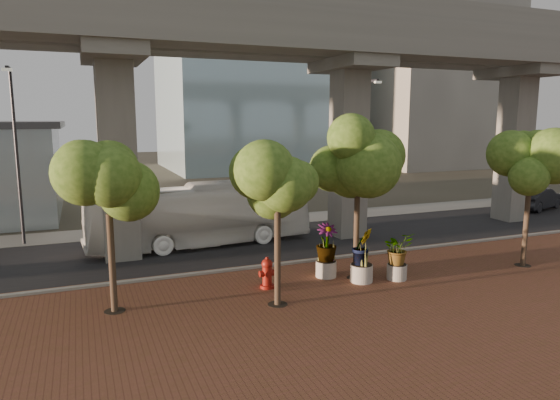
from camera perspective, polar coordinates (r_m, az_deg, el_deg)
name	(u,v)px	position (r m, az deg, el deg)	size (l,w,h in m)	color
ground	(257,256)	(24.00, -2.60, -6.39)	(160.00, 160.00, 0.00)	#3C382B
brick_plaza	(338,316)	(17.04, 6.62, -13.00)	(70.00, 13.00, 0.06)	brown
asphalt_road	(244,246)	(25.82, -4.08, -5.23)	(90.00, 8.00, 0.04)	black
curb_strip	(272,265)	(22.17, -0.87, -7.49)	(70.00, 0.25, 0.16)	gray
far_sidewalk	(217,225)	(30.96, -7.23, -2.82)	(90.00, 3.00, 0.06)	gray
transit_viaduct	(243,102)	(25.02, -4.28, 11.11)	(72.00, 5.60, 12.40)	gray
midrise_block	(429,78)	(73.86, 16.69, 13.17)	(18.00, 16.00, 24.00)	#A29D92
transit_bus	(200,216)	(25.81, -9.10, -1.77)	(2.67, 11.36, 3.17)	white
parked_car	(538,199)	(40.27, 27.36, 0.13)	(1.70, 4.92, 1.62)	#212227
fire_hydrant	(267,273)	(19.26, -1.49, -8.35)	(0.61, 0.55, 1.22)	maroon
planter_front	(398,251)	(20.63, 13.30, -5.67)	(1.77, 1.77, 1.95)	#A8A598
planter_right	(326,245)	(20.45, 5.33, -5.12)	(2.08, 2.08, 2.22)	#AAA59A
planter_left	(362,249)	(20.02, 9.37, -5.56)	(1.99, 1.99, 2.19)	gray
street_tree_far_west	(108,186)	(17.08, -19.09, 1.53)	(3.22, 3.22, 5.75)	#493929
street_tree_near_west	(277,183)	(16.75, -0.29, 1.99)	(3.12, 3.12, 5.74)	#493929
street_tree_near_east	(358,160)	(19.87, 8.93, 4.50)	(4.21, 4.21, 6.74)	#493929
street_tree_far_east	(531,169)	(23.96, 26.71, 3.21)	(3.61, 3.61, 5.96)	#493929
streetlamp_west	(16,144)	(28.42, -27.97, 5.63)	(0.44, 1.29, 8.92)	#28282D
streetlamp_east	(368,138)	(33.92, 10.02, 6.99)	(0.44, 1.29, 8.93)	#2C2C31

